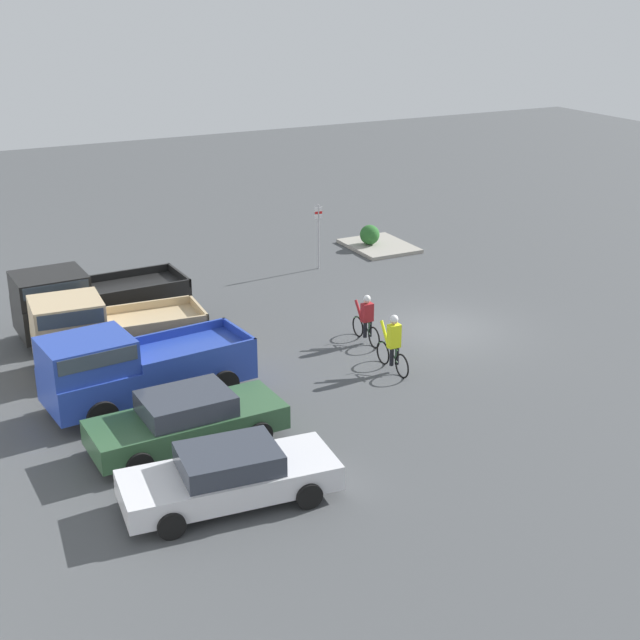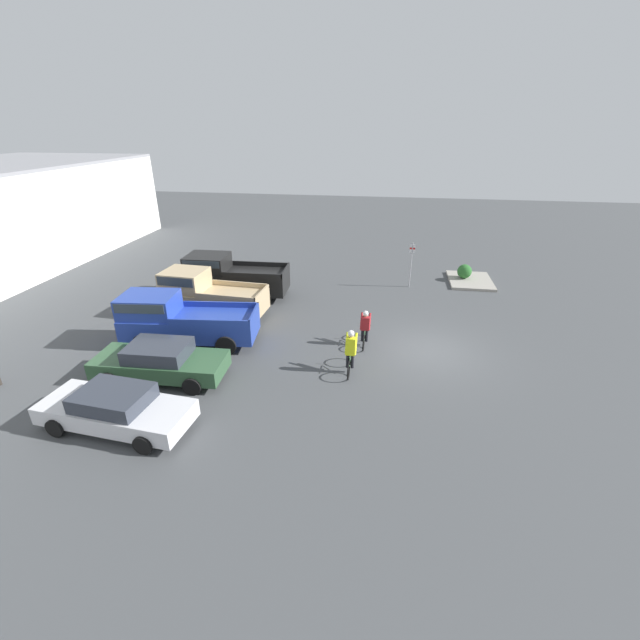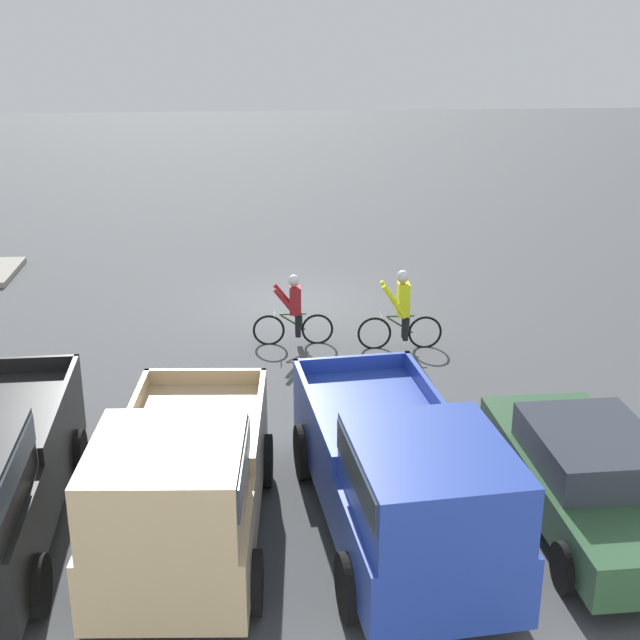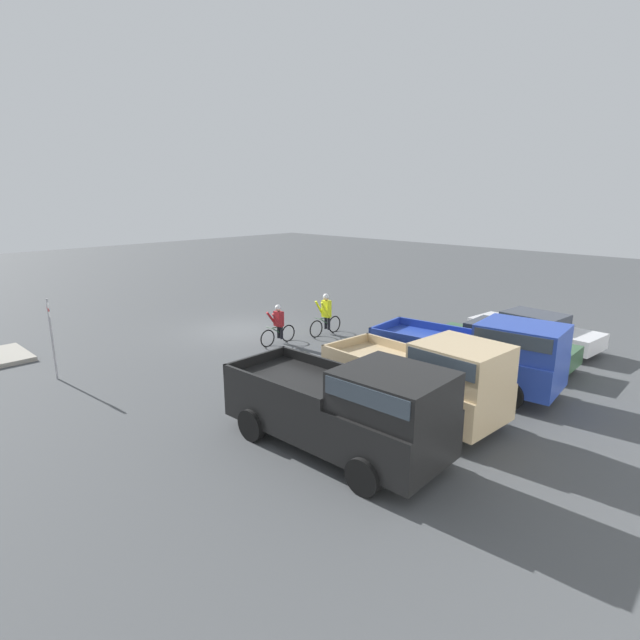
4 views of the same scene
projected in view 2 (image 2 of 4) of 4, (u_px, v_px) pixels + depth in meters
The scene contains 11 objects.
ground_plane at pixel (429, 351), 17.78m from camera, with size 80.00×80.00×0.00m, color #424447.
sedan_0 at pixel (116, 409), 13.13m from camera, with size 2.26×4.85×1.29m.
sedan_1 at pixel (160, 361), 15.61m from camera, with size 2.09×4.80×1.40m.
pickup_truck_0 at pixel (178, 319), 17.97m from camera, with size 2.58×5.70×2.18m.
pickup_truck_1 at pixel (205, 294), 20.55m from camera, with size 2.39×5.00×2.23m.
pickup_truck_2 at pixel (230, 275), 22.98m from camera, with size 2.39×5.40×2.23m.
cyclist_0 at pixel (365, 328), 17.98m from camera, with size 1.74×0.46×1.58m.
cyclist_1 at pixel (351, 351), 15.98m from camera, with size 1.81×0.46×1.75m.
fire_lane_sign at pixel (411, 261), 24.01m from camera, with size 0.06×0.30×2.59m.
curb_island at pixel (470, 281), 25.38m from camera, with size 3.12×2.46×0.15m, color gray.
shrub at pixel (464, 271), 25.40m from camera, with size 0.84×0.84×0.84m.
Camera 2 is at (-16.09, 2.06, 8.67)m, focal length 24.00 mm.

